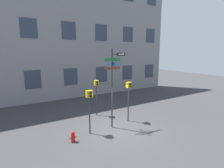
% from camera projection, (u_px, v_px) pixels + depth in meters
% --- Properties ---
extents(ground_plane, '(60.00, 60.00, 0.00)m').
position_uv_depth(ground_plane, '(118.00, 131.00, 10.32)').
color(ground_plane, '#38383A').
extents(building_facade, '(24.00, 0.64, 13.09)m').
position_uv_depth(building_facade, '(68.00, 31.00, 16.61)').
color(building_facade, gray).
rests_on(building_facade, ground_plane).
extents(street_sign_pole, '(1.42, 0.94, 4.78)m').
position_uv_depth(street_sign_pole, '(113.00, 81.00, 10.28)').
color(street_sign_pole, '#2D2D33').
rests_on(street_sign_pole, ground_plane).
extents(pedestrian_signal_left, '(0.41, 0.40, 2.54)m').
position_uv_depth(pedestrian_signal_left, '(89.00, 99.00, 9.60)').
color(pedestrian_signal_left, '#2D2D33').
rests_on(pedestrian_signal_left, ground_plane).
extents(pedestrian_signal_right, '(0.39, 0.40, 2.68)m').
position_uv_depth(pedestrian_signal_right, '(129.00, 90.00, 11.39)').
color(pedestrian_signal_right, '#2D2D33').
rests_on(pedestrian_signal_right, ground_plane).
extents(pedestrian_signal_across, '(0.36, 0.40, 2.63)m').
position_uv_depth(pedestrian_signal_across, '(96.00, 88.00, 12.46)').
color(pedestrian_signal_across, '#2D2D33').
rests_on(pedestrian_signal_across, ground_plane).
extents(fire_hydrant, '(0.36, 0.20, 0.58)m').
position_uv_depth(fire_hydrant, '(73.00, 137.00, 8.98)').
color(fire_hydrant, red).
rests_on(fire_hydrant, ground_plane).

